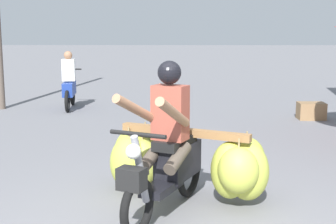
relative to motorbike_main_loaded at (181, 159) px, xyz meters
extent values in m
torus|color=black|center=(-0.40, -0.92, -0.20)|extent=(0.30, 0.54, 0.56)
torus|color=black|center=(0.09, 0.17, -0.20)|extent=(0.30, 0.54, 0.56)
cube|color=black|center=(-0.20, -0.46, -0.16)|extent=(0.45, 0.61, 0.08)
cube|color=black|center=(-0.03, -0.10, 0.02)|extent=(0.52, 0.70, 0.36)
cube|color=black|center=(-0.06, -0.17, 0.24)|extent=(0.48, 0.65, 0.10)
cylinder|color=gray|center=(-0.38, -0.86, 0.14)|extent=(0.18, 0.29, 0.69)
cylinder|color=black|center=(-0.39, -0.90, 0.48)|extent=(0.53, 0.27, 0.04)
sphere|color=silver|center=(-0.43, -0.97, 0.34)|extent=(0.14, 0.14, 0.14)
cube|color=black|center=(-0.44, -1.01, 0.10)|extent=(0.28, 0.24, 0.20)
cube|color=black|center=(-0.40, -0.92, 0.10)|extent=(0.21, 0.30, 0.04)
cube|color=olive|center=(0.03, 0.04, 0.30)|extent=(1.41, 0.71, 0.08)
cube|color=olive|center=(0.11, 0.20, 0.27)|extent=(1.26, 0.63, 0.06)
ellipsoid|color=#AEB83E|center=(0.72, 0.03, 0.02)|extent=(0.53, 0.52, 0.45)
cylinder|color=#998459|center=(0.72, 0.03, 0.26)|extent=(0.02, 0.02, 0.09)
ellipsoid|color=#B6C046|center=(0.71, -0.16, -0.08)|extent=(0.54, 0.50, 0.63)
cylinder|color=#998459|center=(0.71, -0.16, 0.26)|extent=(0.02, 0.02, 0.11)
ellipsoid|color=#B4BE44|center=(-0.59, 0.23, -0.11)|extent=(0.61, 0.60, 0.62)
cylinder|color=#998459|center=(-0.59, 0.23, 0.24)|extent=(0.02, 0.02, 0.14)
ellipsoid|color=#B2BD42|center=(-0.56, 0.42, -0.03)|extent=(0.63, 0.63, 0.55)
cylinder|color=#998459|center=(-0.56, 0.42, 0.26)|extent=(0.02, 0.02, 0.09)
ellipsoid|color=#B8C348|center=(-0.43, 0.55, -0.08)|extent=(0.47, 0.46, 0.56)
cylinder|color=#998459|center=(-0.43, 0.55, 0.24)|extent=(0.02, 0.02, 0.14)
ellipsoid|color=#BCC64C|center=(-0.44, 0.27, -0.12)|extent=(0.56, 0.54, 0.55)
cylinder|color=#998459|center=(-0.44, 0.27, 0.22)|extent=(0.02, 0.02, 0.18)
ellipsoid|color=#B4BE44|center=(0.52, -0.16, -0.07)|extent=(0.48, 0.45, 0.62)
cylinder|color=#998459|center=(0.52, -0.16, 0.26)|extent=(0.02, 0.02, 0.10)
ellipsoid|color=#B9C349|center=(0.59, -0.30, -0.03)|extent=(0.48, 0.44, 0.49)
cylinder|color=#998459|center=(0.59, -0.30, 0.25)|extent=(0.02, 0.02, 0.13)
cube|color=#994738|center=(-0.11, -0.28, 0.57)|extent=(0.40, 0.34, 0.56)
sphere|color=black|center=(-0.12, -0.30, 0.98)|extent=(0.24, 0.24, 0.24)
cylinder|color=#9E7051|center=(-0.08, -0.67, 0.63)|extent=(0.33, 0.71, 0.39)
cylinder|color=#9E7051|center=(-0.43, -0.51, 0.63)|extent=(0.42, 0.67, 0.39)
cylinder|color=#4C4238|center=(-0.03, -0.45, 0.14)|extent=(0.30, 0.45, 0.27)
cylinder|color=#4C4238|center=(-0.29, -0.33, 0.14)|extent=(0.30, 0.45, 0.27)
torus|color=black|center=(-2.72, 6.87, -0.22)|extent=(0.14, 0.53, 0.52)
torus|color=black|center=(-2.60, 5.77, -0.22)|extent=(0.14, 0.53, 0.52)
cube|color=navy|center=(-2.65, 6.22, 0.02)|extent=(0.34, 0.92, 0.32)
cylinder|color=black|center=(-2.71, 6.82, 0.44)|extent=(0.50, 0.09, 0.04)
cube|color=silver|center=(-2.65, 6.20, 0.47)|extent=(0.32, 0.23, 0.52)
sphere|color=#9E7051|center=(-2.65, 6.22, 0.82)|extent=(0.20, 0.20, 0.20)
cube|color=olive|center=(2.83, 5.02, -0.30)|extent=(0.56, 0.40, 0.36)
camera|label=1|loc=(-0.04, -5.01, 1.39)|focal=50.53mm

